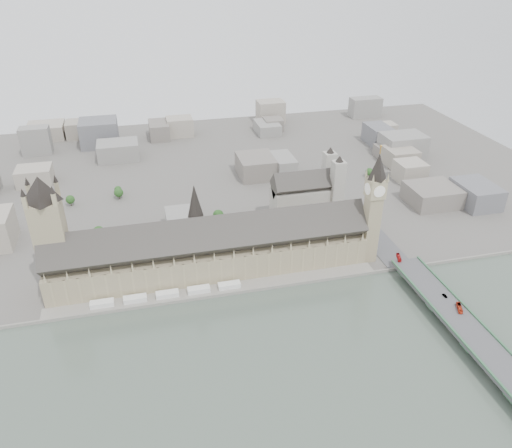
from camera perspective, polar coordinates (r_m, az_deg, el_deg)
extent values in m
plane|color=#595651|center=(415.13, -4.61, -7.07)|extent=(900.00, 900.00, 0.00)
cube|color=slate|center=(402.33, -4.25, -8.13)|extent=(600.00, 1.50, 3.00)
cube|color=slate|center=(408.57, -4.43, -7.57)|extent=(270.00, 15.00, 2.00)
cube|color=white|center=(406.64, -17.19, -8.69)|extent=(18.00, 7.00, 4.00)
cube|color=white|center=(404.79, -13.65, -8.31)|extent=(18.00, 7.00, 4.00)
cube|color=white|center=(404.47, -10.10, -7.90)|extent=(18.00, 7.00, 4.00)
cube|color=white|center=(405.71, -6.56, -7.46)|extent=(18.00, 7.00, 4.00)
cube|color=white|center=(408.47, -3.07, -7.00)|extent=(18.00, 7.00, 4.00)
cube|color=gray|center=(424.32, -5.13, -4.16)|extent=(265.00, 40.00, 25.00)
cube|color=#322F2D|center=(412.39, -5.27, -1.53)|extent=(265.00, 40.73, 40.73)
cube|color=gray|center=(442.31, 12.94, -0.55)|extent=(12.00, 12.00, 62.00)
cube|color=#9C8B6B|center=(424.83, 13.51, 4.03)|extent=(14.00, 14.00, 16.00)
cylinder|color=white|center=(428.03, 14.38, 4.11)|extent=(0.60, 10.00, 10.00)
cylinder|color=white|center=(421.74, 12.63, 3.94)|extent=(0.60, 10.00, 10.00)
cylinder|color=white|center=(430.62, 13.10, 4.43)|extent=(10.00, 0.60, 10.00)
cylinder|color=white|center=(419.10, 13.94, 3.61)|extent=(10.00, 0.60, 10.00)
cone|color=black|center=(417.38, 13.81, 6.39)|extent=(17.00, 17.00, 22.00)
cylinder|color=gold|center=(412.36, 14.04, 8.18)|extent=(1.00, 1.00, 6.00)
sphere|color=gold|center=(411.16, 14.10, 8.63)|extent=(2.00, 2.00, 2.00)
cone|color=#9C8B6B|center=(428.19, 14.10, 5.92)|extent=(2.40, 2.40, 8.00)
cone|color=#9C8B6B|center=(422.52, 12.52, 5.79)|extent=(2.40, 2.40, 8.00)
cone|color=#9C8B6B|center=(417.74, 14.89, 5.22)|extent=(2.40, 2.40, 8.00)
cone|color=#9C8B6B|center=(411.93, 13.28, 5.08)|extent=(2.40, 2.40, 8.00)
cube|color=gray|center=(419.04, -22.14, -2.47)|extent=(23.00, 23.00, 80.00)
cone|color=black|center=(397.00, -23.47, 3.69)|extent=(30.00, 30.00, 20.00)
cylinder|color=#9C8B6B|center=(412.58, -6.82, -0.34)|extent=(12.00, 12.00, 20.00)
cone|color=black|center=(401.38, -7.02, 2.64)|extent=(13.00, 13.00, 28.00)
cube|color=#474749|center=(401.31, 21.54, -9.93)|extent=(25.00, 325.00, 10.25)
cube|color=#9E9A8E|center=(507.33, 5.23, 2.36)|extent=(60.00, 28.00, 34.00)
cube|color=#322F2D|center=(497.84, 5.34, 4.62)|extent=(60.00, 28.28, 28.28)
cube|color=#9E9A8E|center=(521.48, 8.23, 4.77)|extent=(12.00, 12.00, 64.00)
cube|color=#9E9A8E|center=(501.45, 9.22, 3.66)|extent=(12.00, 12.00, 64.00)
imported|color=red|center=(444.75, 16.01, -3.70)|extent=(6.02, 11.53, 3.14)
imported|color=red|center=(401.45, 22.23, -8.85)|extent=(6.97, 11.82, 3.25)
imported|color=gray|center=(411.43, 20.77, -7.67)|extent=(2.07, 4.84, 1.55)
imported|color=gray|center=(504.33, 13.19, 0.72)|extent=(3.03, 5.81, 1.61)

